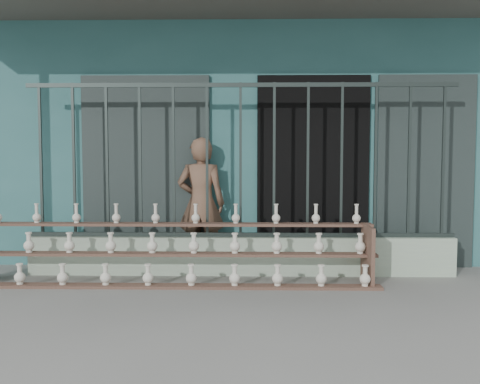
{
  "coord_description": "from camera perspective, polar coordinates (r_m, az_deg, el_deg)",
  "views": [
    {
      "loc": [
        0.12,
        -4.94,
        1.42
      ],
      "look_at": [
        0.0,
        1.0,
        1.0
      ],
      "focal_mm": 40.0,
      "sensor_mm": 36.0,
      "label": 1
    }
  ],
  "objects": [
    {
      "name": "ground",
      "position": [
        5.14,
        -0.23,
        -11.99
      ],
      "size": [
        60.0,
        60.0,
        0.0
      ],
      "primitive_type": "plane",
      "color": "slate"
    },
    {
      "name": "workshop_building",
      "position": [
        9.17,
        0.45,
        5.28
      ],
      "size": [
        7.4,
        6.6,
        3.21
      ],
      "color": "#316868",
      "rests_on": "ground"
    },
    {
      "name": "parapet_wall",
      "position": [
        6.35,
        0.06,
        -6.8
      ],
      "size": [
        5.0,
        0.2,
        0.45
      ],
      "primitive_type": "cube",
      "color": "#ABC3A7",
      "rests_on": "ground"
    },
    {
      "name": "security_fence",
      "position": [
        6.24,
        0.06,
        3.39
      ],
      "size": [
        5.0,
        0.04,
        1.8
      ],
      "color": "#283330",
      "rests_on": "parapet_wall"
    },
    {
      "name": "shelf_rack",
      "position": [
        5.98,
        -7.19,
        -6.22
      ],
      "size": [
        4.5,
        0.68,
        0.85
      ],
      "color": "brown",
      "rests_on": "ground"
    },
    {
      "name": "elderly_woman",
      "position": [
        6.62,
        -4.17,
        -1.22
      ],
      "size": [
        0.62,
        0.43,
        1.63
      ],
      "primitive_type": "imported",
      "rotation": [
        0.0,
        0.0,
        3.07
      ],
      "color": "brown",
      "rests_on": "ground"
    }
  ]
}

